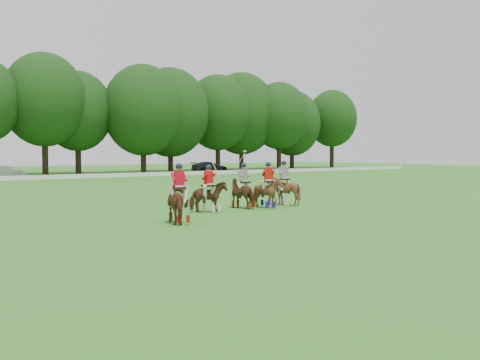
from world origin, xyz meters
TOP-DOWN VIEW (x-y plane):
  - ground at (0.00, 0.00)m, footprint 180.00×180.00m
  - boundary_rail at (0.00, 38.00)m, footprint 120.00×0.10m
  - car_mid at (0.78, 42.50)m, footprint 4.03×1.41m
  - car_right at (25.85, 42.50)m, footprint 5.09×2.63m
  - polo_red_a at (-2.48, 2.13)m, footprint 1.27×1.97m
  - polo_red_b at (0.39, 4.46)m, footprint 1.52×1.35m
  - polo_red_c at (3.70, 4.31)m, footprint 1.66×1.73m
  - polo_stripe_a at (2.70, 4.94)m, footprint 1.09×1.80m
  - polo_stripe_b at (5.18, 4.86)m, footprint 1.53×1.64m
  - polo_ball at (3.08, 1.90)m, footprint 0.09×0.09m

SIDE VIEW (x-z plane):
  - ground at x=0.00m, z-range 0.00..0.00m
  - polo_ball at x=3.08m, z-range 0.00..0.09m
  - boundary_rail at x=0.00m, z-range 0.00..0.44m
  - car_mid at x=0.78m, z-range 0.00..1.33m
  - car_right at x=25.85m, z-range 0.00..1.41m
  - polo_red_b at x=0.39m, z-range -0.59..2.06m
  - polo_stripe_a at x=2.70m, z-range -0.58..2.12m
  - polo_red_c at x=3.70m, z-range -0.32..1.87m
  - polo_stripe_b at x=5.18m, z-range -0.32..1.91m
  - polo_red_a at x=-2.48m, z-range -0.32..1.93m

